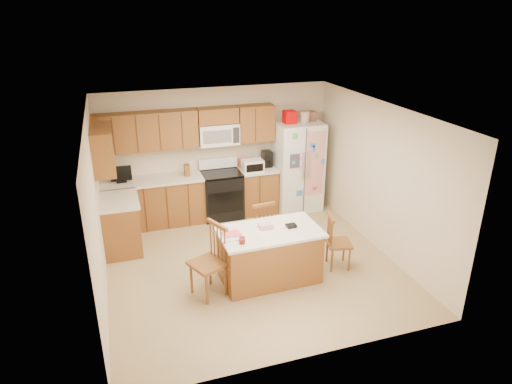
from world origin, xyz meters
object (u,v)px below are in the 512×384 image
object	(u,v)px
windsor_chair_left	(209,263)
stove	(222,194)
refrigerator	(297,165)
windsor_chair_back	(260,229)
island	(269,254)
windsor_chair_right	(337,243)

from	to	relation	value
windsor_chair_left	stove	bearing A→B (deg)	72.38
stove	refrigerator	bearing A→B (deg)	-2.30
windsor_chair_left	windsor_chair_back	size ratio (longest dim) A/B	1.11
island	windsor_chair_left	size ratio (longest dim) A/B	1.41
stove	refrigerator	xyz separation A→B (m)	(1.57, -0.06, 0.45)
windsor_chair_back	windsor_chair_right	world-z (taller)	windsor_chair_back
refrigerator	windsor_chair_back	bearing A→B (deg)	-129.77
stove	windsor_chair_back	distance (m)	1.67
refrigerator	island	distance (m)	2.82
refrigerator	island	size ratio (longest dim) A/B	1.33
stove	windsor_chair_back	world-z (taller)	stove
windsor_chair_left	windsor_chair_right	bearing A→B (deg)	2.86
island	windsor_chair_right	xyz separation A→B (m)	(1.15, -0.00, 0.01)
windsor_chair_back	windsor_chair_right	distance (m)	1.30
refrigerator	windsor_chair_back	distance (m)	2.12
island	stove	bearing A→B (deg)	93.20
refrigerator	windsor_chair_right	distance (m)	2.44
stove	windsor_chair_left	xyz separation A→B (m)	(-0.81, -2.54, 0.04)
refrigerator	island	bearing A→B (deg)	-121.16
island	windsor_chair_back	bearing A→B (deg)	81.85
windsor_chair_left	windsor_chair_back	xyz separation A→B (m)	(1.06, 0.89, -0.05)
stove	island	distance (m)	2.44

